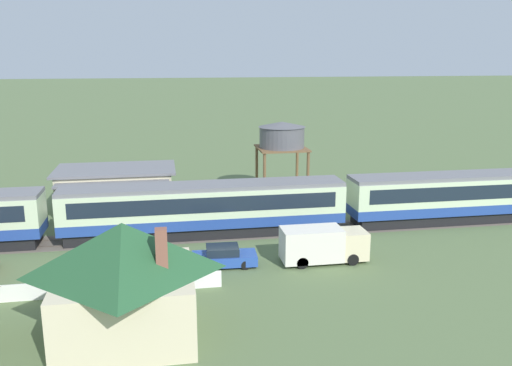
{
  "coord_description": "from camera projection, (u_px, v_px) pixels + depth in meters",
  "views": [
    {
      "loc": [
        -0.22,
        -41.24,
        13.83
      ],
      "look_at": [
        7.5,
        2.99,
        3.17
      ],
      "focal_mm": 38.0,
      "sensor_mm": 36.0,
      "label": 1
    }
  ],
  "objects": [
    {
      "name": "railway_track",
      "position": [
        177.0,
        236.0,
        42.28
      ],
      "size": [
        138.97,
        3.6,
        0.04
      ],
      "color": "#665B51",
      "rests_on": "ground_plane"
    },
    {
      "name": "ground_plane",
      "position": [
        169.0,
        234.0,
        42.76
      ],
      "size": [
        600.0,
        600.0,
        0.0
      ],
      "primitive_type": "plane",
      "color": "#566B42"
    },
    {
      "name": "station_building",
      "position": [
        117.0,
        189.0,
        48.8
      ],
      "size": [
        10.55,
        7.59,
        3.95
      ],
      "color": "beige",
      "rests_on": "ground_plane"
    },
    {
      "name": "parked_car_blue",
      "position": [
        224.0,
        257.0,
        36.26
      ],
      "size": [
        4.38,
        2.08,
        1.39
      ],
      "rotation": [
        0.0,
        0.0,
        -0.05
      ],
      "color": "#284CA8",
      "rests_on": "ground_plane"
    },
    {
      "name": "passenger_train",
      "position": [
        208.0,
        207.0,
        42.17
      ],
      "size": [
        68.07,
        3.23,
        4.11
      ],
      "color": "#234293",
      "rests_on": "ground_plane"
    },
    {
      "name": "water_tower",
      "position": [
        282.0,
        136.0,
        52.83
      ],
      "size": [
        4.75,
        4.75,
        7.5
      ],
      "color": "brown",
      "rests_on": "ground_plane"
    },
    {
      "name": "delivery_truck_cream",
      "position": [
        322.0,
        244.0,
        36.83
      ],
      "size": [
        5.87,
        2.16,
        2.43
      ],
      "color": "beige",
      "rests_on": "ground_plane"
    },
    {
      "name": "cottage_dark_green_roof",
      "position": [
        125.0,
        278.0,
        26.64
      ],
      "size": [
        7.15,
        6.69,
        5.96
      ],
      "color": "beige",
      "rests_on": "ground_plane"
    }
  ]
}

